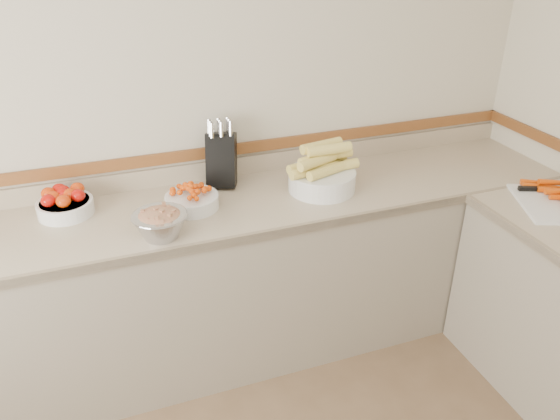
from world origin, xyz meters
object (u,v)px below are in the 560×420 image
object	(u,v)px
tomato_bowl	(64,203)
cherry_tomato_bowl	(192,199)
rhubarb_bowl	(160,223)
corn_bowl	(322,174)
knife_block	(221,158)

from	to	relation	value
tomato_bowl	cherry_tomato_bowl	distance (m)	0.59
tomato_bowl	rhubarb_bowl	xyz separation A→B (m)	(0.39, -0.37, 0.01)
cherry_tomato_bowl	corn_bowl	xyz separation A→B (m)	(0.66, -0.03, 0.04)
corn_bowl	rhubarb_bowl	world-z (taller)	corn_bowl
cherry_tomato_bowl	corn_bowl	size ratio (longest dim) A/B	0.68
cherry_tomato_bowl	rhubarb_bowl	world-z (taller)	rhubarb_bowl
knife_block	tomato_bowl	xyz separation A→B (m)	(-0.78, -0.06, -0.09)
cherry_tomato_bowl	corn_bowl	world-z (taller)	corn_bowl
knife_block	tomato_bowl	size ratio (longest dim) A/B	1.39
tomato_bowl	corn_bowl	xyz separation A→B (m)	(1.24, -0.18, 0.03)
knife_block	corn_bowl	xyz separation A→B (m)	(0.46, -0.24, -0.06)
tomato_bowl	knife_block	bearing A→B (deg)	4.61
corn_bowl	rhubarb_bowl	bearing A→B (deg)	-167.23
cherry_tomato_bowl	corn_bowl	bearing A→B (deg)	-2.62
tomato_bowl	corn_bowl	bearing A→B (deg)	-8.07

